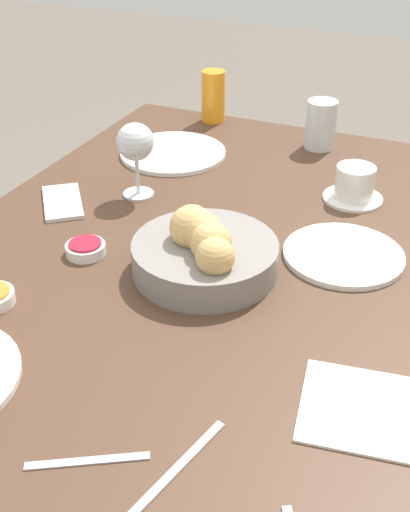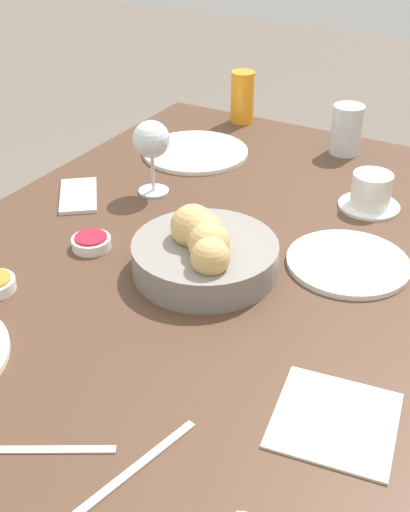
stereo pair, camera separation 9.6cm
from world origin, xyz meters
name	(u,v)px [view 1 (the left image)]	position (x,y,z in m)	size (l,w,h in m)	color
dining_table	(197,305)	(0.00, 0.00, 0.66)	(1.39, 0.94, 0.76)	#4C3323
bread_basket	(204,252)	(0.03, 0.03, 0.80)	(0.25, 0.25, 0.12)	gray
plate_near_left	(173,153)	(-0.40, -0.24, 0.77)	(0.25, 0.25, 0.01)	white
plate_far_center	(343,255)	(-0.12, 0.23, 0.77)	(0.21, 0.21, 0.01)	white
juice_glass	(213,96)	(-0.65, -0.24, 0.83)	(0.06, 0.06, 0.13)	orange
water_tumbler	(321,125)	(-0.58, 0.06, 0.82)	(0.07, 0.07, 0.11)	silver
wine_glass	(135,145)	(-0.18, -0.21, 0.87)	(0.08, 0.08, 0.16)	silver
coffee_cup	(354,185)	(-0.34, 0.20, 0.79)	(0.12, 0.12, 0.07)	white
jam_bowl_berry	(86,249)	(0.06, -0.19, 0.77)	(0.07, 0.07, 0.02)	white
knife_silver	(171,474)	(0.42, 0.16, 0.76)	(0.19, 0.06, 0.00)	#B7B7BC
spoon_coffee	(88,461)	(0.45, 0.06, 0.76)	(0.08, 0.13, 0.00)	#B7B7BC
napkin	(360,409)	(0.24, 0.34, 0.76)	(0.17, 0.17, 0.00)	silver
cell_phone	(62,202)	(-0.09, -0.34, 0.76)	(0.16, 0.15, 0.01)	silver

